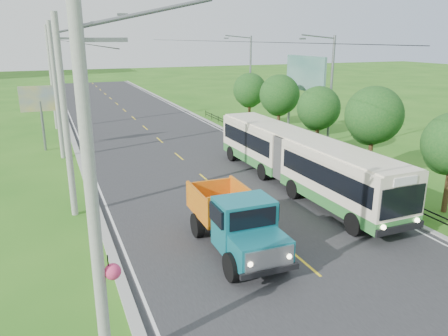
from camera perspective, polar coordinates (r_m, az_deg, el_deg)
ground at (r=18.49m, az=10.59°, el=-12.21°), size 240.00×240.00×0.00m
road at (r=35.78m, az=-6.82°, el=2.29°), size 14.00×120.00×0.02m
curb_left at (r=34.64m, az=-18.37°, el=1.17°), size 0.40×120.00×0.15m
curb_right at (r=38.21m, az=3.56°, el=3.37°), size 0.30×120.00×0.10m
edge_line_left at (r=34.69m, az=-17.46°, el=1.18°), size 0.12×120.00×0.00m
edge_line_right at (r=38.01m, az=2.88°, el=3.27°), size 0.12×120.00×0.00m
centre_dash at (r=18.48m, az=10.59°, el=-12.15°), size 0.12×2.20×0.00m
railing_right at (r=33.45m, az=9.34°, el=1.68°), size 0.04×40.00×0.60m
pole_nearest at (r=11.20m, az=-16.50°, el=-4.50°), size 3.51×0.44×10.00m
pole_near at (r=22.78m, az=-19.97°, el=6.22°), size 3.51×0.32×10.00m
pole_mid at (r=34.67m, az=-21.03°, el=9.40°), size 3.51×0.32×10.00m
pole_far at (r=46.61m, az=-21.56°, el=10.96°), size 3.51×0.32×10.00m
tree_third at (r=29.13m, az=18.86°, el=6.21°), size 3.60×3.62×6.00m
tree_fourth at (r=33.88m, az=12.19°, el=7.40°), size 3.24×3.31×5.40m
tree_fifth at (r=38.89m, az=7.22°, el=9.21°), size 3.48×3.52×5.80m
tree_back at (r=44.20m, az=3.36°, el=9.94°), size 3.30×3.36×5.50m
streetlight_mid at (r=34.04m, az=13.57°, el=9.60°), size 3.02×0.20×9.07m
streetlight_far at (r=46.08m, az=3.27°, el=11.78°), size 3.02×0.20×9.07m
planter_near at (r=27.65m, az=19.03°, el=-2.28°), size 0.64×0.64×0.67m
planter_mid at (r=33.76m, az=10.21°, el=1.75°), size 0.64×0.64×0.67m
planter_far at (r=40.54m, az=4.19°, el=4.48°), size 0.64×0.64×0.67m
billboard_left at (r=37.79m, az=-22.88°, el=7.84°), size 3.00×0.20×5.20m
billboard_right at (r=39.86m, az=10.53°, el=11.40°), size 0.24×6.00×7.30m
bus at (r=26.66m, az=9.68°, el=1.44°), size 3.02×16.76×3.23m
dump_truck at (r=18.60m, az=1.52°, el=-6.54°), size 2.57×6.39×2.67m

